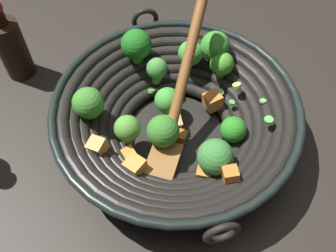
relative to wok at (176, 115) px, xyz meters
The scene contains 3 objects.
ground_plane 0.06m from the wok, 102.52° to the right, with size 4.00×4.00×0.00m, color #28231E.
wok is the anchor object (origin of this frame).
soy_sauce_bottle 0.35m from the wok, 134.33° to the left, with size 0.06×0.06×0.17m.
Camera 1 is at (-0.14, -0.36, 0.59)m, focal length 41.39 mm.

